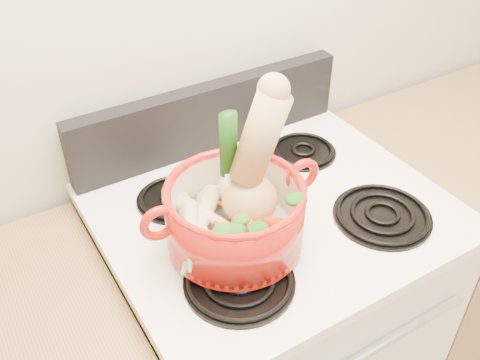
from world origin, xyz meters
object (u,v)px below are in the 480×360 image
leek (229,165)px  squash (250,162)px  stove_body (267,335)px  dutch_oven (235,216)px

leek → squash: bearing=-61.1°
squash → stove_body: bearing=50.1°
dutch_oven → stove_body: bearing=28.1°
stove_body → squash: 0.69m
dutch_oven → leek: leek is taller
stove_body → leek: leek is taller
dutch_oven → squash: size_ratio=0.95×
stove_body → leek: (-0.13, -0.01, 0.67)m
stove_body → squash: bearing=-152.9°
dutch_oven → leek: size_ratio=1.10×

